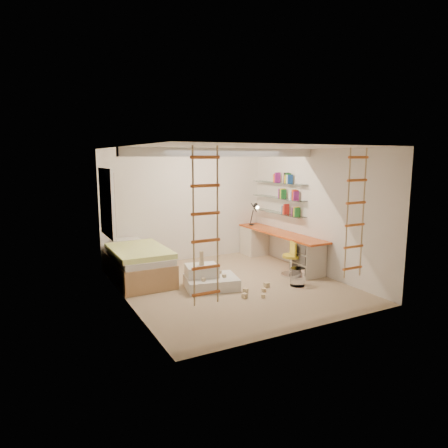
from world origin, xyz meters
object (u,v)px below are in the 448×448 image
bed (137,263)px  swivel_chair (292,263)px  desk (279,247)px  play_platform (209,279)px

bed → swivel_chair: size_ratio=2.77×
desk → play_platform: (-2.16, -0.78, -0.24)m
desk → swivel_chair: bearing=-109.3°
desk → bed: size_ratio=1.40×
play_platform → bed: bearing=132.2°
bed → swivel_chair: swivel_chair is taller
bed → play_platform: bed is taller
swivel_chair → play_platform: 1.85m
bed → play_platform: (1.04, -1.14, -0.16)m
swivel_chair → play_platform: (-1.84, 0.12, -0.10)m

